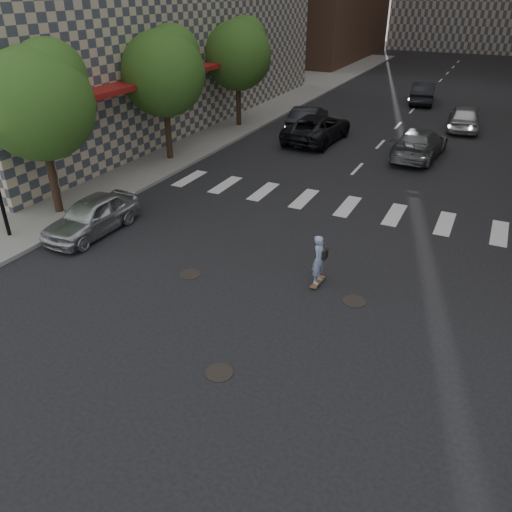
{
  "coord_description": "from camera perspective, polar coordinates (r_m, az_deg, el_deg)",
  "views": [
    {
      "loc": [
        6.1,
        -10.52,
        8.38
      ],
      "look_at": [
        0.44,
        1.14,
        1.3
      ],
      "focal_mm": 35.0,
      "sensor_mm": 36.0,
      "label": 1
    }
  ],
  "objects": [
    {
      "name": "manhole_a",
      "position": [
        12.59,
        -4.22,
        -13.14
      ],
      "size": [
        0.7,
        0.7,
        0.02
      ],
      "primitive_type": "cylinder",
      "color": "black",
      "rests_on": "ground"
    },
    {
      "name": "traffic_car_e",
      "position": [
        43.6,
        18.53,
        17.26
      ],
      "size": [
        2.26,
        5.06,
        1.61
      ],
      "primitive_type": "imported",
      "rotation": [
        0.0,
        0.0,
        3.26
      ],
      "color": "black",
      "rests_on": "ground"
    },
    {
      "name": "traffic_car_b",
      "position": [
        29.13,
        18.18,
        12.13
      ],
      "size": [
        2.58,
        5.54,
        1.57
      ],
      "primitive_type": "imported",
      "rotation": [
        0.0,
        0.0,
        3.07
      ],
      "color": "#525559",
      "rests_on": "ground"
    },
    {
      "name": "manhole_c",
      "position": [
        15.32,
        11.15,
        -5.09
      ],
      "size": [
        0.7,
        0.7,
        0.02
      ],
      "primitive_type": "cylinder",
      "color": "black",
      "rests_on": "ground"
    },
    {
      "name": "tree_a",
      "position": [
        21.04,
        -23.41,
        16.2
      ],
      "size": [
        4.2,
        4.2,
        6.6
      ],
      "color": "#382619",
      "rests_on": "sidewalk_left"
    },
    {
      "name": "skateboarder",
      "position": [
        15.55,
        7.23,
        -0.41
      ],
      "size": [
        0.43,
        0.86,
        1.69
      ],
      "rotation": [
        0.0,
        0.0,
        -0.04
      ],
      "color": "brown",
      "rests_on": "ground"
    },
    {
      "name": "silver_sedan",
      "position": [
        19.85,
        -18.25,
        4.4
      ],
      "size": [
        1.72,
        4.17,
        1.41
      ],
      "primitive_type": "imported",
      "rotation": [
        0.0,
        0.0,
        -0.01
      ],
      "color": "#ADB0B4",
      "rests_on": "ground"
    },
    {
      "name": "traffic_car_c",
      "position": [
        31.08,
        7.04,
        14.32
      ],
      "size": [
        2.95,
        5.88,
        1.6
      ],
      "primitive_type": "imported",
      "rotation": [
        0.0,
        0.0,
        3.09
      ],
      "color": "black",
      "rests_on": "ground"
    },
    {
      "name": "manhole_b",
      "position": [
        16.53,
        -7.54,
        -2.06
      ],
      "size": [
        0.7,
        0.7,
        0.02
      ],
      "primitive_type": "cylinder",
      "color": "black",
      "rests_on": "ground"
    },
    {
      "name": "traffic_car_a",
      "position": [
        33.36,
        5.94,
        15.34
      ],
      "size": [
        2.17,
        4.93,
        1.57
      ],
      "primitive_type": "imported",
      "rotation": [
        0.0,
        0.0,
        3.25
      ],
      "color": "black",
      "rests_on": "ground"
    },
    {
      "name": "traffic_car_d",
      "position": [
        36.12,
        22.69,
        14.42
      ],
      "size": [
        2.34,
        4.88,
        1.61
      ],
      "primitive_type": "imported",
      "rotation": [
        0.0,
        0.0,
        3.24
      ],
      "color": "#AFB2B6",
      "rests_on": "ground"
    },
    {
      "name": "tree_c",
      "position": [
        33.7,
        -1.91,
        22.27
      ],
      "size": [
        4.2,
        4.2,
        6.6
      ],
      "color": "#382619",
      "rests_on": "sidewalk_left"
    },
    {
      "name": "sidewalk_left",
      "position": [
        37.75,
        -8.23,
        15.66
      ],
      "size": [
        13.0,
        80.0,
        0.15
      ],
      "primitive_type": "cube",
      "color": "gray",
      "rests_on": "ground"
    },
    {
      "name": "ground",
      "position": [
        14.77,
        -3.48,
        -5.99
      ],
      "size": [
        160.0,
        160.0,
        0.0
      ],
      "primitive_type": "plane",
      "color": "black",
      "rests_on": "ground"
    },
    {
      "name": "tree_b",
      "position": [
        26.93,
        -10.33,
        20.25
      ],
      "size": [
        4.2,
        4.2,
        6.6
      ],
      "color": "#382619",
      "rests_on": "sidewalk_left"
    }
  ]
}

